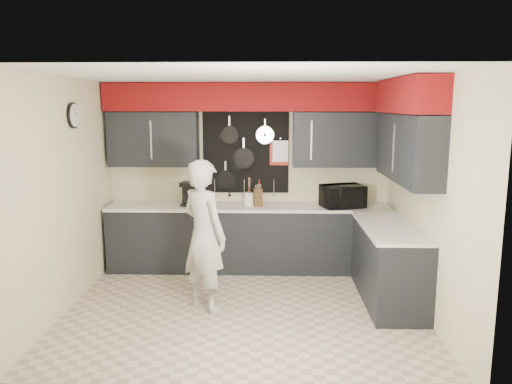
{
  "coord_description": "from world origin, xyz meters",
  "views": [
    {
      "loc": [
        0.28,
        -5.34,
        2.31
      ],
      "look_at": [
        0.13,
        0.5,
        1.28
      ],
      "focal_mm": 35.0,
      "sensor_mm": 36.0,
      "label": 1
    }
  ],
  "objects_px": {
    "coffee_maker": "(188,193)",
    "person": "(204,236)",
    "microwave": "(342,196)",
    "knife_block": "(258,197)",
    "utensil_crock": "(249,199)"
  },
  "relations": [
    {
      "from": "microwave",
      "to": "coffee_maker",
      "type": "xyz_separation_m",
      "value": [
        -2.12,
        0.09,
        0.02
      ]
    },
    {
      "from": "coffee_maker",
      "to": "person",
      "type": "relative_size",
      "value": 0.19
    },
    {
      "from": "utensil_crock",
      "to": "microwave",
      "type": "bearing_deg",
      "value": -5.03
    },
    {
      "from": "utensil_crock",
      "to": "person",
      "type": "xyz_separation_m",
      "value": [
        -0.44,
        -1.41,
        -0.15
      ]
    },
    {
      "from": "microwave",
      "to": "knife_block",
      "type": "bearing_deg",
      "value": 158.57
    },
    {
      "from": "microwave",
      "to": "knife_block",
      "type": "xyz_separation_m",
      "value": [
        -1.15,
        0.06,
        -0.03
      ]
    },
    {
      "from": "coffee_maker",
      "to": "microwave",
      "type": "bearing_deg",
      "value": 5.87
    },
    {
      "from": "coffee_maker",
      "to": "knife_block",
      "type": "bearing_deg",
      "value": 6.45
    },
    {
      "from": "microwave",
      "to": "knife_block",
      "type": "height_order",
      "value": "microwave"
    },
    {
      "from": "microwave",
      "to": "utensil_crock",
      "type": "height_order",
      "value": "microwave"
    },
    {
      "from": "person",
      "to": "knife_block",
      "type": "bearing_deg",
      "value": -70.41
    },
    {
      "from": "microwave",
      "to": "person",
      "type": "bearing_deg",
      "value": -161.42
    },
    {
      "from": "person",
      "to": "microwave",
      "type": "bearing_deg",
      "value": -100.61
    },
    {
      "from": "utensil_crock",
      "to": "person",
      "type": "distance_m",
      "value": 1.49
    },
    {
      "from": "knife_block",
      "to": "utensil_crock",
      "type": "xyz_separation_m",
      "value": [
        -0.13,
        0.05,
        -0.03
      ]
    }
  ]
}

